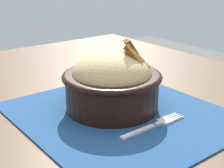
{
  "coord_description": "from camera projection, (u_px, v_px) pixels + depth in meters",
  "views": [
    {
      "loc": [
        0.48,
        -0.33,
        0.98
      ],
      "look_at": [
        0.01,
        0.03,
        0.76
      ],
      "focal_mm": 53.08,
      "sensor_mm": 36.0,
      "label": 1
    }
  ],
  "objects": [
    {
      "name": "bowl",
      "position": [
        112.0,
        82.0,
        0.63
      ],
      "size": [
        0.21,
        0.21,
        0.13
      ],
      "color": "black",
      "rests_on": "placemat"
    },
    {
      "name": "placemat",
      "position": [
        121.0,
        114.0,
        0.63
      ],
      "size": [
        0.39,
        0.36,
        0.0
      ],
      "primitive_type": "cube",
      "rotation": [
        0.0,
        0.0,
        0.01
      ],
      "color": "navy",
      "rests_on": "table"
    },
    {
      "name": "table",
      "position": [
        100.0,
        140.0,
        0.66
      ],
      "size": [
        1.18,
        0.97,
        0.71
      ],
      "color": "#4C3826",
      "rests_on": "ground_plane"
    },
    {
      "name": "fork",
      "position": [
        156.0,
        124.0,
        0.58
      ],
      "size": [
        0.02,
        0.14,
        0.0
      ],
      "color": "silver",
      "rests_on": "placemat"
    }
  ]
}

